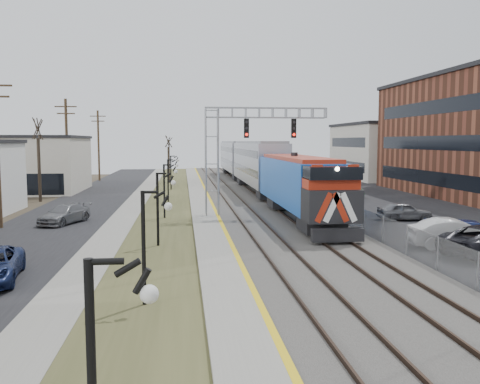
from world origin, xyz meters
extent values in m
cube|color=black|center=(-11.50, 35.00, 0.02)|extent=(7.00, 120.00, 0.04)
cube|color=gray|center=(-7.00, 35.00, 0.04)|extent=(2.00, 120.00, 0.08)
cube|color=#434525|center=(-4.00, 35.00, 0.03)|extent=(4.00, 120.00, 0.06)
cube|color=gray|center=(-1.00, 35.00, 0.12)|extent=(2.00, 120.00, 0.24)
cube|color=#595651|center=(4.00, 35.00, 0.10)|extent=(8.00, 120.00, 0.20)
cube|color=black|center=(16.00, 35.00, 0.02)|extent=(16.00, 120.00, 0.04)
cube|color=gold|center=(-0.12, 35.00, 0.24)|extent=(0.24, 120.00, 0.01)
cube|color=#2D2119|center=(1.25, 35.00, 0.28)|extent=(0.08, 120.00, 0.15)
cube|color=#2D2119|center=(2.75, 35.00, 0.28)|extent=(0.08, 120.00, 0.15)
cube|color=#2D2119|center=(4.75, 35.00, 0.28)|extent=(0.08, 120.00, 0.15)
cube|color=#2D2119|center=(6.25, 35.00, 0.28)|extent=(0.08, 120.00, 0.15)
cube|color=blue|center=(5.50, 25.25, 2.47)|extent=(3.00, 17.00, 4.25)
cube|color=black|center=(5.50, 16.55, 0.70)|extent=(2.80, 0.50, 0.70)
cube|color=#ACAEB7|center=(5.50, 45.55, 3.01)|extent=(3.00, 22.00, 5.33)
cube|color=#ACAEB7|center=(5.50, 68.35, 3.01)|extent=(3.00, 22.00, 5.33)
cube|color=gray|center=(-0.50, 28.00, 4.00)|extent=(1.00, 1.00, 8.00)
cube|color=gray|center=(3.50, 28.00, 7.75)|extent=(9.00, 0.80, 0.80)
cube|color=black|center=(2.00, 27.55, 6.60)|extent=(0.35, 0.25, 1.40)
cube|color=black|center=(5.50, 27.55, 6.60)|extent=(0.35, 0.25, 1.40)
cylinder|color=black|center=(-4.00, 8.00, 2.00)|extent=(0.14, 0.14, 4.00)
cylinder|color=black|center=(-4.00, 18.00, 2.00)|extent=(0.14, 0.14, 4.00)
cylinder|color=black|center=(-4.00, 28.00, 2.00)|extent=(0.14, 0.14, 4.00)
cylinder|color=black|center=(-4.00, 38.00, 2.00)|extent=(0.14, 0.14, 4.00)
cylinder|color=black|center=(-4.00, 50.00, 2.00)|extent=(0.14, 0.14, 4.00)
cylinder|color=#4C3823|center=(-14.50, 45.00, 5.00)|extent=(0.28, 0.28, 10.00)
cylinder|color=#4C3823|center=(-14.50, 65.00, 5.00)|extent=(0.28, 0.28, 10.00)
cube|color=gray|center=(8.20, 35.00, 0.80)|extent=(0.04, 120.00, 1.60)
cube|color=#BCB2A4|center=(-21.00, 50.00, 3.00)|extent=(14.00, 12.00, 6.00)
cube|color=#BCB2A4|center=(30.00, 65.00, 4.00)|extent=(16.00, 18.00, 8.00)
cylinder|color=#382D23|center=(-16.00, 40.00, 2.97)|extent=(0.30, 0.30, 5.95)
cylinder|color=#382D23|center=(-4.50, 60.00, 2.45)|extent=(0.30, 0.30, 4.90)
imported|color=#BCBCBC|center=(11.58, 15.62, 0.77)|extent=(4.91, 2.44, 1.55)
imported|color=navy|center=(12.81, 16.06, 0.69)|extent=(5.12, 3.21, 1.38)
imported|color=slate|center=(13.09, 25.09, 0.65)|extent=(3.88, 1.71, 1.30)
imported|color=#0D4215|center=(12.82, 39.45, 0.80)|extent=(5.12, 3.00, 1.59)
imported|color=slate|center=(-10.75, 26.31, 0.64)|extent=(3.39, 4.79, 1.29)
camera|label=1|loc=(-2.65, -9.29, 5.66)|focal=38.00mm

